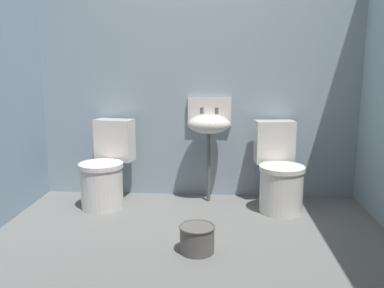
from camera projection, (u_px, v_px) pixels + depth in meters
The scene contains 6 objects.
ground_plane at pixel (189, 252), 2.91m from camera, with size 3.49×2.83×0.08m, color slate.
wall_back at pixel (198, 78), 3.92m from camera, with size 3.49×0.10×2.33m, color #8B9DA9.
toilet_left at pixel (106, 171), 3.74m from camera, with size 0.49×0.65×0.78m.
toilet_right at pixel (279, 174), 3.64m from camera, with size 0.44×0.63×0.78m.
sink at pixel (209, 123), 3.78m from camera, with size 0.42×0.35×0.99m.
bucket at pixel (197, 238), 2.81m from camera, with size 0.26×0.26×0.20m.
Camera 1 is at (0.19, -2.70, 1.29)m, focal length 37.65 mm.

